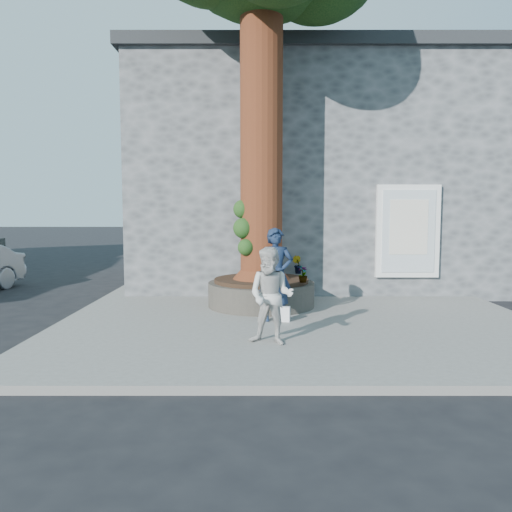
{
  "coord_description": "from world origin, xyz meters",
  "views": [
    {
      "loc": [
        0.69,
        -8.73,
        2.18
      ],
      "look_at": [
        0.69,
        1.56,
        1.25
      ],
      "focal_mm": 35.0,
      "sensor_mm": 36.0,
      "label": 1
    }
  ],
  "objects": [
    {
      "name": "shopping_bag",
      "position": [
        1.22,
        0.45,
        0.26
      ],
      "size": [
        0.22,
        0.16,
        0.28
      ],
      "primitive_type": "cube",
      "rotation": [
        0.0,
        0.0,
        -0.21
      ],
      "color": "white",
      "rests_on": "pavement"
    },
    {
      "name": "yellow_line",
      "position": [
        -3.05,
        1.0,
        0.0
      ],
      "size": [
        0.1,
        30.0,
        0.01
      ],
      "primitive_type": "cube",
      "color": "yellow",
      "rests_on": "ground"
    },
    {
      "name": "plant_d",
      "position": [
        1.13,
        2.85,
        0.87
      ],
      "size": [
        0.27,
        0.29,
        0.3
      ],
      "primitive_type": "imported",
      "rotation": [
        0.0,
        0.0,
        4.81
      ],
      "color": "gray",
      "rests_on": "planter"
    },
    {
      "name": "plant_c",
      "position": [
        1.65,
        1.4,
        0.88
      ],
      "size": [
        0.21,
        0.21,
        0.33
      ],
      "primitive_type": "imported",
      "rotation": [
        0.0,
        0.0,
        3.29
      ],
      "color": "gray",
      "rests_on": "planter"
    },
    {
      "name": "ground",
      "position": [
        0.0,
        0.0,
        0.0
      ],
      "size": [
        120.0,
        120.0,
        0.0
      ],
      "primitive_type": "plane",
      "color": "black",
      "rests_on": "ground"
    },
    {
      "name": "pavement",
      "position": [
        1.5,
        1.0,
        0.06
      ],
      "size": [
        9.0,
        8.0,
        0.12
      ],
      "primitive_type": "cube",
      "color": "slate",
      "rests_on": "ground"
    },
    {
      "name": "planter",
      "position": [
        0.8,
        2.0,
        0.41
      ],
      "size": [
        2.3,
        2.3,
        0.6
      ],
      "color": "black",
      "rests_on": "pavement"
    },
    {
      "name": "plant_a",
      "position": [
        1.65,
        1.41,
        0.89
      ],
      "size": [
        0.21,
        0.22,
        0.35
      ],
      "primitive_type": "imported",
      "rotation": [
        0.0,
        0.0,
        0.91
      ],
      "color": "gray",
      "rests_on": "planter"
    },
    {
      "name": "stone_shop",
      "position": [
        2.5,
        7.2,
        3.16
      ],
      "size": [
        10.3,
        8.3,
        6.3
      ],
      "color": "#474A4C",
      "rests_on": "ground"
    },
    {
      "name": "woman",
      "position": [
        0.92,
        -1.12,
        0.87
      ],
      "size": [
        0.88,
        0.78,
        1.51
      ],
      "primitive_type": "imported",
      "rotation": [
        0.0,
        0.0,
        -0.33
      ],
      "color": "beige",
      "rests_on": "pavement"
    },
    {
      "name": "man",
      "position": [
        1.06,
        0.52,
        0.99
      ],
      "size": [
        0.67,
        0.47,
        1.75
      ],
      "primitive_type": "imported",
      "rotation": [
        0.0,
        0.0,
        0.08
      ],
      "color": "#15223A",
      "rests_on": "pavement"
    },
    {
      "name": "plant_b",
      "position": [
        1.65,
        2.85,
        0.93
      ],
      "size": [
        0.32,
        0.32,
        0.42
      ],
      "primitive_type": "imported",
      "rotation": [
        0.0,
        0.0,
        2.5
      ],
      "color": "gray",
      "rests_on": "planter"
    }
  ]
}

